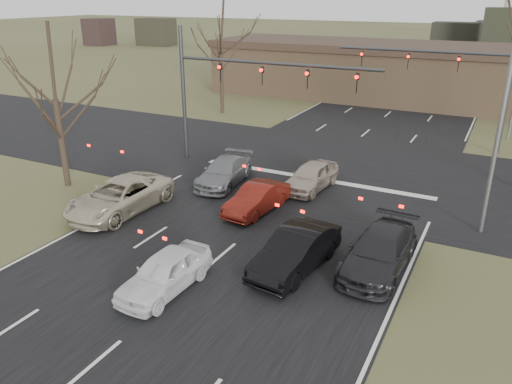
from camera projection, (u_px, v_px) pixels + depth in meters
ground at (177, 294)px, 17.34m from camera, size 360.00×360.00×0.00m
road_main at (439, 71)px, 66.94m from camera, size 14.00×300.00×0.02m
road_cross at (324, 168)px, 29.74m from camera, size 200.00×14.00×0.02m
building at (429, 74)px, 46.92m from camera, size 42.40×10.40×5.30m
mast_arm_near at (230, 81)px, 28.42m from camera, size 12.12×0.24×8.00m
mast_arm_far at (463, 72)px, 31.88m from camera, size 11.12×0.24×8.00m
streetlight_right_near at (499, 105)px, 19.81m from camera, size 2.34×0.25×10.00m
tree_left_near at (50, 61)px, 24.73m from camera, size 5.10×5.10×8.50m
tree_left_far at (220, 24)px, 40.79m from camera, size 5.70×5.70×9.50m
car_silver_suv at (120, 196)px, 23.57m from camera, size 2.79×5.75×1.58m
car_white_sedan at (165, 272)px, 17.33m from camera, size 1.77×4.11×1.38m
car_black_hatch at (296, 251)px, 18.62m from camera, size 2.15×4.82×1.54m
car_charcoal_sedan at (379, 252)px, 18.64m from camera, size 2.27×5.12×1.46m
car_grey_ahead at (224, 172)px, 27.10m from camera, size 2.47×4.93×1.37m
car_red_ahead at (257, 199)px, 23.62m from camera, size 1.84×4.17×1.33m
car_silver_ahead at (311, 176)px, 26.34m from camera, size 2.08×4.38×1.45m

